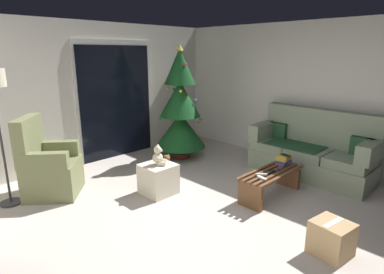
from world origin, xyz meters
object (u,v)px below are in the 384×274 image
Objects in this scene: remote_white at (262,178)px; cardboard_box_taped_mid_floor at (331,238)px; coffee_table at (271,180)px; teddy_bear_chestnut_by_tree at (167,163)px; remote_black at (271,172)px; teddy_bear_cream at (158,156)px; remote_silver at (261,174)px; cell_phone at (285,155)px; ottoman at (158,179)px; armchair at (49,168)px; christmas_tree at (180,110)px; book_stack at (284,160)px; couch at (312,152)px; remote_graphite at (281,168)px.

cardboard_box_taped_mid_floor is at bearing -98.78° from remote_white.
coffee_table is 1.86m from teddy_bear_chestnut_by_tree.
teddy_bear_cream reaches higher than remote_black.
remote_silver is 0.13m from remote_white.
cell_phone is 0.33× the size of ottoman.
teddy_bear_cream reaches higher than cell_phone.
armchair is at bearing 133.75° from coffee_table.
christmas_tree is (-0.10, 2.15, 0.41)m from cell_phone.
book_stack reaches higher than teddy_bear_chestnut_by_tree.
cell_phone reaches higher than ottoman.
remote_black is 3.11m from armchair.
christmas_tree is 7.43× the size of teddy_bear_chestnut_by_tree.
remote_silver is 0.60m from book_stack.
couch is 0.82m from cell_phone.
couch reaches higher than remote_black.
ottoman is at bearing 131.28° from coffee_table.
teddy_bear_cream is at bearing 151.45° from couch.
armchair is 2.81× the size of cardboard_box_taped_mid_floor.
couch reaches higher than ottoman.
armchair reaches higher than ottoman.
teddy_bear_cream reaches higher than remote_graphite.
remote_silver is 0.55× the size of teddy_bear_chestnut_by_tree.
teddy_bear_chestnut_by_tree is at bearing -152.04° from christmas_tree.
remote_graphite and remote_black have the same top height.
cell_phone is at bearing -41.42° from armchair.
remote_graphite is 1.43m from cardboard_box_taped_mid_floor.
christmas_tree is (0.50, 2.14, 0.55)m from remote_silver.
christmas_tree is 2.50m from armchair.
ottoman is (-1.42, 1.17, -0.23)m from book_stack.
couch is 12.46× the size of remote_black.
armchair is (-1.84, 2.32, 0.01)m from remote_white.
christmas_tree reaches higher than remote_silver.
cell_phone reaches higher than book_stack.
cell_phone is 0.13× the size of armchair.
coffee_table is 0.26m from remote_silver.
couch reaches higher than remote_silver.
remote_white is at bearing -158.14° from cell_phone.
christmas_tree is 3.54m from cardboard_box_taped_mid_floor.
remote_silver reaches higher than cardboard_box_taped_mid_floor.
book_stack reaches higher than remote_black.
armchair is 1.56m from teddy_bear_cream.
book_stack is (0.70, 0.08, 0.06)m from remote_white.
remote_silver is 0.07× the size of christmas_tree.
armchair is 2.57× the size of ottoman.
coffee_table is 3.13m from armchair.
remote_silver is at bearing -103.21° from christmas_tree.
coffee_table is at bearing 57.55° from cardboard_box_taped_mid_floor.
coffee_table is at bearing -48.72° from teddy_bear_cream.
remote_white is 0.07× the size of christmas_tree.
coffee_table is 3.86× the size of teddy_bear_chestnut_by_tree.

